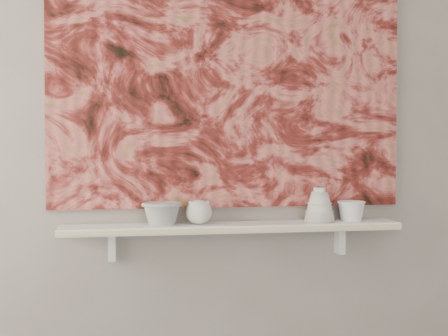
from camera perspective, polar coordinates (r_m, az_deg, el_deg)
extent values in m
plane|color=gray|center=(2.65, 0.39, 4.20)|extent=(3.60, 0.00, 3.60)
cube|color=silver|center=(2.58, 0.76, -5.42)|extent=(1.40, 0.18, 0.03)
cube|color=beige|center=(2.49, 1.16, -5.69)|extent=(1.40, 0.01, 0.02)
cube|color=silver|center=(2.61, -10.23, -7.03)|extent=(0.03, 0.06, 0.12)
cube|color=silver|center=(2.78, 10.54, -6.48)|extent=(0.03, 0.06, 0.12)
cube|color=maroon|center=(2.65, 0.44, 8.32)|extent=(1.50, 0.02, 1.10)
cube|color=black|center=(2.74, 9.78, 1.63)|extent=(0.09, 0.00, 0.08)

